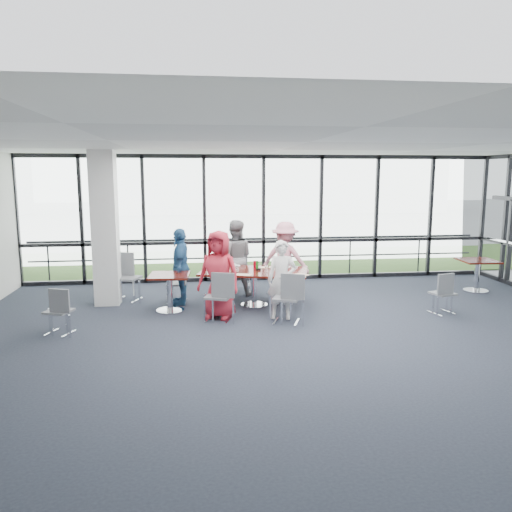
{
  "coord_description": "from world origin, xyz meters",
  "views": [
    {
      "loc": [
        -1.79,
        -7.6,
        2.72
      ],
      "look_at": [
        -0.55,
        2.14,
        1.1
      ],
      "focal_mm": 35.0,
      "sensor_mm": 36.0,
      "label": 1
    }
  ],
  "objects": [
    {
      "name": "floor",
      "position": [
        0.0,
        0.0,
        -0.01
      ],
      "size": [
        12.0,
        10.0,
        0.02
      ],
      "primitive_type": "cube",
      "color": "#212532",
      "rests_on": "ground"
    },
    {
      "name": "ceiling",
      "position": [
        0.0,
        0.0,
        3.2
      ],
      "size": [
        12.0,
        10.0,
        0.04
      ],
      "primitive_type": "cube",
      "color": "white",
      "rests_on": "ground"
    },
    {
      "name": "wall_front",
      "position": [
        0.0,
        -5.0,
        1.6
      ],
      "size": [
        12.0,
        0.1,
        3.2
      ],
      "primitive_type": "cube",
      "color": "silver",
      "rests_on": "ground"
    },
    {
      "name": "curtain_wall_back",
      "position": [
        0.0,
        5.0,
        1.6
      ],
      "size": [
        12.0,
        0.1,
        3.2
      ],
      "primitive_type": "cube",
      "color": "white",
      "rests_on": "ground"
    },
    {
      "name": "exit_door",
      "position": [
        6.0,
        3.75,
        1.05
      ],
      "size": [
        0.12,
        1.6,
        2.1
      ],
      "primitive_type": "cube",
      "color": "black",
      "rests_on": "ground"
    },
    {
      "name": "structural_column",
      "position": [
        -3.6,
        3.0,
        1.6
      ],
      "size": [
        0.5,
        0.5,
        3.2
      ],
      "primitive_type": "cube",
      "color": "white",
      "rests_on": "ground"
    },
    {
      "name": "apron",
      "position": [
        0.0,
        10.0,
        -0.02
      ],
      "size": [
        80.0,
        70.0,
        0.02
      ],
      "primitive_type": "cube",
      "color": "gray",
      "rests_on": "ground"
    },
    {
      "name": "grass_strip",
      "position": [
        0.0,
        8.0,
        0.01
      ],
      "size": [
        80.0,
        5.0,
        0.01
      ],
      "primitive_type": "cube",
      "color": "#2D4E1C",
      "rests_on": "ground"
    },
    {
      "name": "hangar_main",
      "position": [
        4.0,
        32.0,
        3.0
      ],
      "size": [
        24.0,
        10.0,
        6.0
      ],
      "primitive_type": "cube",
      "color": "silver",
      "rests_on": "ground"
    },
    {
      "name": "guard_rail",
      "position": [
        0.0,
        5.6,
        0.5
      ],
      "size": [
        12.0,
        0.06,
        0.06
      ],
      "primitive_type": "cylinder",
      "rotation": [
        0.0,
        1.57,
        0.0
      ],
      "color": "#2D2D33",
      "rests_on": "ground"
    },
    {
      "name": "main_table",
      "position": [
        -0.55,
        2.44,
        0.64
      ],
      "size": [
        2.4,
        1.7,
        0.75
      ],
      "rotation": [
        0.0,
        0.0,
        -0.25
      ],
      "color": "#3D0A0A",
      "rests_on": "ground"
    },
    {
      "name": "side_table_left",
      "position": [
        -2.28,
        2.23,
        0.62
      ],
      "size": [
        0.84,
        0.84,
        0.75
      ],
      "rotation": [
        0.0,
        0.0,
        -0.08
      ],
      "color": "#3D0A0A",
      "rests_on": "ground"
    },
    {
      "name": "side_table_right",
      "position": [
        4.77,
        3.07,
        0.62
      ],
      "size": [
        0.84,
        0.84,
        0.75
      ],
      "rotation": [
        0.0,
        0.0,
        -0.06
      ],
      "color": "#3D0A0A",
      "rests_on": "ground"
    },
    {
      "name": "diner_near_left",
      "position": [
        -1.32,
        1.65,
        0.84
      ],
      "size": [
        0.97,
        0.83,
        1.68
      ],
      "primitive_type": "imported",
      "rotation": [
        0.0,
        0.0,
        -0.43
      ],
      "color": "#BB2434",
      "rests_on": "ground"
    },
    {
      "name": "diner_near_right",
      "position": [
        -0.15,
        1.45,
        0.75
      ],
      "size": [
        0.62,
        0.51,
        1.5
      ],
      "primitive_type": "imported",
      "rotation": [
        0.0,
        0.0,
        -0.22
      ],
      "color": "white",
      "rests_on": "ground"
    },
    {
      "name": "diner_far_left",
      "position": [
        -0.87,
        3.44,
        0.85
      ],
      "size": [
        0.9,
        0.63,
        1.71
      ],
      "primitive_type": "imported",
      "rotation": [
        0.0,
        0.0,
        2.99
      ],
      "color": "gray",
      "rests_on": "ground"
    },
    {
      "name": "diner_far_right",
      "position": [
        0.24,
        3.24,
        0.84
      ],
      "size": [
        1.22,
        0.99,
        1.67
      ],
      "primitive_type": "imported",
      "rotation": [
        0.0,
        0.0,
        2.66
      ],
      "color": "pink",
      "rests_on": "ground"
    },
    {
      "name": "diner_end",
      "position": [
        -2.07,
        2.79,
        0.8
      ],
      "size": [
        0.57,
        0.97,
        1.61
      ],
      "primitive_type": "imported",
      "rotation": [
        0.0,
        0.0,
        -1.63
      ],
      "color": "#285888",
      "rests_on": "ground"
    },
    {
      "name": "chair_main_nl",
      "position": [
        -1.34,
        1.45,
        0.46
      ],
      "size": [
        0.58,
        0.58,
        0.92
      ],
      "primitive_type": null,
      "rotation": [
        0.0,
        0.0,
        -0.35
      ],
      "color": "slate",
      "rests_on": "ground"
    },
    {
      "name": "chair_main_nr",
      "position": [
        -0.12,
        1.15,
        0.47
      ],
      "size": [
        0.59,
        0.59,
        0.93
      ],
      "primitive_type": null,
      "rotation": [
        0.0,
        0.0,
        -0.37
      ],
      "color": "slate",
      "rests_on": "ground"
    },
    {
      "name": "chair_main_fl",
      "position": [
        -0.75,
        3.68,
        0.46
      ],
      "size": [
        0.47,
        0.47,
        0.92
      ],
      "primitive_type": null,
      "rotation": [
        0.0,
        0.0,
        3.1
      ],
      "color": "slate",
      "rests_on": "ground"
    },
    {
      "name": "chair_main_fr",
      "position": [
        0.3,
        3.27,
        0.41
      ],
      "size": [
        0.5,
        0.5,
        0.82
      ],
      "primitive_type": null,
      "rotation": [
        0.0,
        0.0,
        2.85
      ],
      "color": "slate",
      "rests_on": "ground"
    },
    {
      "name": "chair_main_end",
      "position": [
        -2.17,
        2.92,
        0.41
      ],
      "size": [
        0.42,
        0.42,
        0.82
      ],
      "primitive_type": null,
      "rotation": [
        0.0,
        0.0,
        -1.63
      ],
      "color": "slate",
      "rests_on": "ground"
    },
    {
      "name": "chair_spare_la",
      "position": [
        -4.1,
        0.99,
        0.4
      ],
      "size": [
        0.51,
        0.51,
        0.81
      ],
      "primitive_type": null,
      "rotation": [
        0.0,
        0.0,
        -0.36
      ],
      "color": "slate",
      "rests_on": "ground"
    },
    {
      "name": "chair_spare_lb",
      "position": [
        -3.22,
        3.19,
        0.5
      ],
      "size": [
        0.63,
        0.63,
        1.0
      ],
      "primitive_type": null,
      "rotation": [
        0.0,
        0.0,
        2.77
      ],
      "color": "slate",
      "rests_on": "ground"
    },
    {
      "name": "chair_spare_r",
      "position": [
        3.04,
        1.37,
        0.41
      ],
      "size": [
        0.49,
        0.49,
        0.82
      ],
      "primitive_type": null,
      "rotation": [
        0.0,
        0.0,
        0.26
      ],
      "color": "slate",
      "rests_on": "ground"
    },
    {
      "name": "plate_nl",
      "position": [
        -1.24,
        2.26,
        0.76
      ],
      "size": [
        0.28,
        0.28,
        0.01
      ],
      "primitive_type": "cylinder",
      "color": "white",
      "rests_on": "main_table"
    },
    {
      "name": "plate_nr",
      "position": [
        -0.03,
        1.96,
        0.76
      ],
      "size": [
        0.27,
        0.27,
        0.01
      ],
      "primitive_type": "cylinder",
      "color": "white",
      "rests_on": "main_table"
    },
    {
      "name": "plate_fl",
      "position": [
        -0.91,
        2.99,
        0.76
      ],
      "size": [
        0.24,
        0.24,
        0.01
      ],
      "primitive_type": "cylinder",
      "color": "white",
      "rests_on": "main_table"
    },
    {
      "name": "plate_fr",
      "position": [
        0.13,
        2.72,
        0.76
      ],
      "size": [
        0.27,
        0.27,
        0.01
      ],
      "primitive_type": "cylinder",
      "color": "white",
      "rests_on": "main_table"
    },
    {
      "name": "plate_end",
      "position": [
        -1.44,
        2.68,
        0.76
      ],
      "size": [
        0.26,
        0.26,
        0.01
      ],
      "primitive_type": "cylinder",
      "color": "white",
      "rests_on": "main_table"
    },
    {
      "name": "tumbler_a",
      "position": [
        -0.93,
        2.23,
        0.82
      ],
      "size": [
        0.07,
        0.07,
        0.13
      ],
      "primitive_type": "cylinder",
      "color": "white",
      "rests_on": "main_table"
    },
    {
      "name": "tumbler_b",
      "position": [
        -0.33,
        2.14,
        0.82
      ],
      "size": [
        0.07,
        0.07,
        0.14
      ],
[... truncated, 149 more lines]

